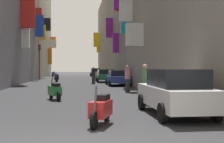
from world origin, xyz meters
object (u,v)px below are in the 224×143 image
scooter_green (55,91)px  parked_car_white (175,92)px  parked_car_green (105,75)px  parked_car_blue (118,77)px  pedestrian_crossing (145,84)px  scooter_blue (54,74)px  pedestrian_near_left (93,75)px  traffic_light_near_corner (40,56)px  scooter_red (101,109)px  scooter_black (57,78)px  pedestrian_near_right (128,79)px  parked_car_silver (96,72)px

scooter_green → parked_car_white: bearing=-50.8°
parked_car_green → parked_car_blue: bearing=-85.3°
scooter_green → pedestrian_crossing: 4.66m
scooter_blue → pedestrian_crossing: bearing=-80.0°
pedestrian_near_left → traffic_light_near_corner: (-6.55, 11.53, 2.32)m
parked_car_green → traffic_light_near_corner: bearing=135.7°
parked_car_green → pedestrian_near_left: (-1.52, -3.65, 0.10)m
scooter_red → parked_car_white: bearing=27.9°
scooter_green → parked_car_green: bearing=76.7°
parked_car_blue → parked_car_green: bearing=94.7°
parked_car_green → scooter_green: size_ratio=2.29×
parked_car_blue → scooter_red: parked_car_blue is taller
parked_car_white → scooter_red: parked_car_white is taller
parked_car_blue → scooter_green: parked_car_blue is taller
parked_car_green → pedestrian_crossing: 20.10m
scooter_red → pedestrian_near_left: bearing=87.4°
parked_car_white → scooter_black: size_ratio=2.27×
parked_car_white → scooter_blue: 43.20m
parked_car_white → parked_car_green: 23.42m
pedestrian_near_left → parked_car_blue: bearing=-53.6°
pedestrian_near_right → pedestrian_crossing: bearing=-92.8°
pedestrian_near_left → traffic_light_near_corner: traffic_light_near_corner is taller
parked_car_silver → scooter_black: size_ratio=2.27×
parked_car_silver → parked_car_blue: 28.43m
scooter_blue → pedestrian_near_left: (5.53, -22.82, 0.38)m
scooter_green → scooter_blue: 37.28m
scooter_red → pedestrian_crossing: pedestrian_crossing is taller
scooter_green → scooter_blue: same height
parked_car_blue → scooter_black: size_ratio=2.24×
parked_car_green → scooter_blue: bearing=110.2°
parked_car_green → scooter_black: bearing=169.6°
scooter_black → pedestrian_near_left: bearing=-50.2°
scooter_green → traffic_light_near_corner: bearing=98.4°
scooter_green → pedestrian_near_left: 14.62m
parked_car_white → scooter_black: bearing=102.7°
parked_car_white → pedestrian_near_right: 9.83m
scooter_green → pedestrian_near_left: pedestrian_near_left is taller
parked_car_green → scooter_black: (-5.37, 0.98, -0.28)m
parked_car_green → pedestrian_near_right: bearing=-89.2°
pedestrian_near_left → parked_car_silver: bearing=85.9°
parked_car_white → scooter_green: bearing=129.2°
scooter_red → parked_car_green: bearing=84.3°
scooter_black → scooter_green: (1.11, -18.98, 0.00)m
scooter_blue → parked_car_green: bearing=-69.8°
scooter_green → pedestrian_crossing: pedestrian_crossing is taller
pedestrian_crossing → pedestrian_near_right: pedestrian_crossing is taller
scooter_blue → traffic_light_near_corner: size_ratio=0.38×
scooter_black → pedestrian_crossing: pedestrian_crossing is taller
traffic_light_near_corner → parked_car_silver: bearing=59.3°
scooter_blue → scooter_red: same height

